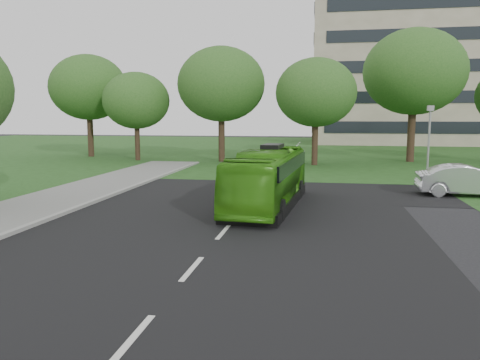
{
  "coord_description": "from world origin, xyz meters",
  "views": [
    {
      "loc": [
        3.32,
        -13.58,
        4.04
      ],
      "look_at": [
        0.26,
        3.92,
        1.6
      ],
      "focal_mm": 35.0,
      "sensor_mm": 36.0,
      "label": 1
    }
  ],
  "objects_px": {
    "sedan": "(467,180)",
    "tree_park_b": "(221,84)",
    "office_building": "(451,58)",
    "tree_park_a": "(136,101)",
    "tree_park_f": "(88,88)",
    "bus": "(268,178)",
    "tree_park_d": "(414,72)",
    "camera_pole": "(429,132)",
    "tree_park_c": "(316,93)"
  },
  "relations": [
    {
      "from": "sedan",
      "to": "tree_park_b",
      "type": "bearing_deg",
      "value": 47.74
    },
    {
      "from": "office_building",
      "to": "tree_park_a",
      "type": "height_order",
      "value": "office_building"
    },
    {
      "from": "tree_park_f",
      "to": "tree_park_a",
      "type": "bearing_deg",
      "value": -25.86
    },
    {
      "from": "bus",
      "to": "tree_park_a",
      "type": "bearing_deg",
      "value": 130.57
    },
    {
      "from": "sedan",
      "to": "office_building",
      "type": "bearing_deg",
      "value": -10.83
    },
    {
      "from": "tree_park_a",
      "to": "sedan",
      "type": "distance_m",
      "value": 28.72
    },
    {
      "from": "tree_park_b",
      "to": "tree_park_d",
      "type": "height_order",
      "value": "tree_park_d"
    },
    {
      "from": "bus",
      "to": "sedan",
      "type": "xyz_separation_m",
      "value": [
        9.6,
        4.43,
        -0.49
      ]
    },
    {
      "from": "tree_park_d",
      "to": "camera_pole",
      "type": "relative_size",
      "value": 2.46
    },
    {
      "from": "bus",
      "to": "tree_park_c",
      "type": "bearing_deg",
      "value": 89.3
    },
    {
      "from": "tree_park_c",
      "to": "office_building",
      "type": "bearing_deg",
      "value": 62.31
    },
    {
      "from": "tree_park_c",
      "to": "bus",
      "type": "bearing_deg",
      "value": -95.48
    },
    {
      "from": "camera_pole",
      "to": "tree_park_c",
      "type": "bearing_deg",
      "value": 119.85
    },
    {
      "from": "tree_park_c",
      "to": "sedan",
      "type": "xyz_separation_m",
      "value": [
        7.84,
        -13.89,
        -5.11
      ]
    },
    {
      "from": "tree_park_b",
      "to": "sedan",
      "type": "relative_size",
      "value": 2.08
    },
    {
      "from": "office_building",
      "to": "tree_park_d",
      "type": "bearing_deg",
      "value": -108.65
    },
    {
      "from": "office_building",
      "to": "camera_pole",
      "type": "bearing_deg",
      "value": -105.11
    },
    {
      "from": "tree_park_a",
      "to": "tree_park_b",
      "type": "height_order",
      "value": "tree_park_b"
    },
    {
      "from": "tree_park_b",
      "to": "bus",
      "type": "bearing_deg",
      "value": -72.13
    },
    {
      "from": "camera_pole",
      "to": "tree_park_a",
      "type": "bearing_deg",
      "value": 145.13
    },
    {
      "from": "tree_park_d",
      "to": "camera_pole",
      "type": "distance_m",
      "value": 12.93
    },
    {
      "from": "office_building",
      "to": "sedan",
      "type": "relative_size",
      "value": 8.3
    },
    {
      "from": "tree_park_a",
      "to": "tree_park_f",
      "type": "xyz_separation_m",
      "value": [
        -6.13,
        2.97,
        1.39
      ]
    },
    {
      "from": "tree_park_a",
      "to": "tree_park_c",
      "type": "distance_m",
      "value": 16.08
    },
    {
      "from": "bus",
      "to": "office_building",
      "type": "bearing_deg",
      "value": 73.89
    },
    {
      "from": "tree_park_d",
      "to": "tree_park_f",
      "type": "bearing_deg",
      "value": 179.73
    },
    {
      "from": "tree_park_c",
      "to": "bus",
      "type": "height_order",
      "value": "tree_park_c"
    },
    {
      "from": "office_building",
      "to": "tree_park_b",
      "type": "bearing_deg",
      "value": -128.12
    },
    {
      "from": "tree_park_c",
      "to": "tree_park_b",
      "type": "bearing_deg",
      "value": 168.51
    },
    {
      "from": "tree_park_f",
      "to": "sedan",
      "type": "distance_m",
      "value": 35.63
    },
    {
      "from": "tree_park_a",
      "to": "tree_park_d",
      "type": "distance_m",
      "value": 24.58
    },
    {
      "from": "tree_park_b",
      "to": "tree_park_a",
      "type": "bearing_deg",
      "value": -178.38
    },
    {
      "from": "tree_park_a",
      "to": "bus",
      "type": "xyz_separation_m",
      "value": [
        14.25,
        -19.76,
        -4.11
      ]
    },
    {
      "from": "tree_park_d",
      "to": "bus",
      "type": "distance_m",
      "value": 25.56
    },
    {
      "from": "tree_park_d",
      "to": "tree_park_a",
      "type": "bearing_deg",
      "value": -173.37
    },
    {
      "from": "tree_park_c",
      "to": "sedan",
      "type": "relative_size",
      "value": 1.8
    },
    {
      "from": "tree_park_f",
      "to": "camera_pole",
      "type": "height_order",
      "value": "tree_park_f"
    },
    {
      "from": "tree_park_c",
      "to": "bus",
      "type": "distance_m",
      "value": 18.97
    },
    {
      "from": "tree_park_d",
      "to": "camera_pole",
      "type": "xyz_separation_m",
      "value": [
        -1.05,
        -11.97,
        -4.77
      ]
    },
    {
      "from": "tree_park_a",
      "to": "camera_pole",
      "type": "relative_size",
      "value": 1.7
    },
    {
      "from": "tree_park_c",
      "to": "tree_park_d",
      "type": "distance_m",
      "value": 9.52
    },
    {
      "from": "tree_park_d",
      "to": "bus",
      "type": "relative_size",
      "value": 1.25
    },
    {
      "from": "tree_park_c",
      "to": "bus",
      "type": "xyz_separation_m",
      "value": [
        -1.76,
        -18.32,
        -4.63
      ]
    },
    {
      "from": "sedan",
      "to": "tree_park_f",
      "type": "bearing_deg",
      "value": 60.44
    },
    {
      "from": "office_building",
      "to": "sedan",
      "type": "height_order",
      "value": "office_building"
    },
    {
      "from": "tree_park_f",
      "to": "camera_pole",
      "type": "bearing_deg",
      "value": -22.41
    },
    {
      "from": "camera_pole",
      "to": "office_building",
      "type": "bearing_deg",
      "value": 61.48
    },
    {
      "from": "camera_pole",
      "to": "tree_park_b",
      "type": "bearing_deg",
      "value": 135.36
    },
    {
      "from": "tree_park_f",
      "to": "tree_park_c",
      "type": "bearing_deg",
      "value": -11.28
    },
    {
      "from": "tree_park_b",
      "to": "camera_pole",
      "type": "height_order",
      "value": "tree_park_b"
    }
  ]
}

